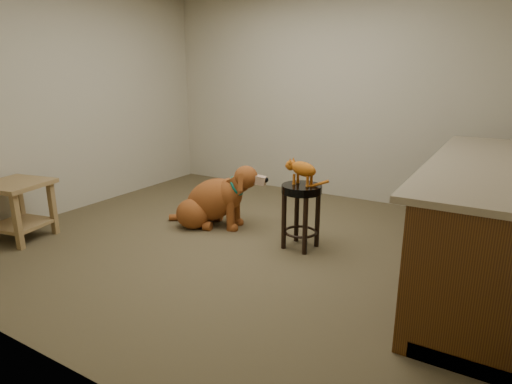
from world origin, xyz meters
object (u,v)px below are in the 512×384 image
Objects in this scene: side_table at (17,202)px; golden_retriever at (213,201)px; padded_stool at (301,204)px; wood_stool at (471,211)px; tabby_kitten at (301,169)px.

side_table is 0.58× the size of golden_retriever.
wood_stool reaches higher than padded_stool.
side_table is at bearing -147.93° from tabby_kitten.
padded_stool is 1.55m from wood_stool.
golden_retriever is at bearing 176.32° from padded_stool.
tabby_kitten reaches higher than padded_stool.
padded_stool is 1.05m from golden_retriever.
tabby_kitten is (-0.01, 0.00, 0.31)m from padded_stool.
golden_retriever is (1.38, 1.26, -0.11)m from side_table.
tabby_kitten is at bearing 168.59° from padded_stool.
side_table is at bearing -151.90° from wood_stool.
side_table is 2.72m from tabby_kitten.
wood_stool is 1.60m from tabby_kitten.
side_table is 1.53× the size of tabby_kitten.
padded_stool is at bearing -148.68° from wood_stool.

